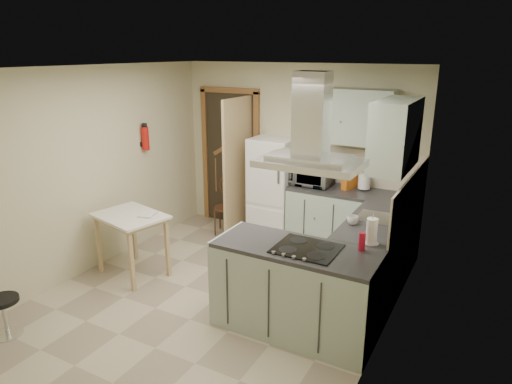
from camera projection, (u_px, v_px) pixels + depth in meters
The scene contains 28 objects.
floor at pixel (218, 296), 5.16m from camera, with size 4.20×4.20×0.00m, color #B1A689.
ceiling at pixel (212, 68), 4.41m from camera, with size 4.20×4.20×0.00m, color silver.
back_wall at pixel (296, 153), 6.54m from camera, with size 3.60×3.60×0.00m, color beige.
left_wall at pixel (93, 170), 5.61m from camera, with size 4.20×4.20×0.00m, color beige.
right_wall at pixel (388, 220), 3.96m from camera, with size 4.20×4.20×0.00m, color beige.
doorway at pixel (230, 159), 7.08m from camera, with size 1.10×0.12×2.10m, color brown.
fridge at pixel (274, 190), 6.53m from camera, with size 0.60×0.60×1.50m, color white.
counter_back at pixel (330, 219), 6.23m from camera, with size 1.08×0.60×0.90m, color #9EB2A0.
counter_right at pixel (379, 250), 5.28m from camera, with size 0.60×1.95×0.90m, color #9EB2A0.
splashback at pixel (361, 168), 6.12m from camera, with size 1.68×0.02×0.50m, color beige.
wall_cabinet_back at pixel (361, 117), 5.78m from camera, with size 0.85×0.35×0.70m, color #9EB2A0.
wall_cabinet_right at pixel (396, 135), 4.57m from camera, with size 0.35×0.90×0.70m, color #9EB2A0.
peninsula at pixel (296, 290), 4.40m from camera, with size 1.55×0.65×0.90m, color #9EB2A0.
hob at pixel (307, 249), 4.22m from camera, with size 0.58×0.50×0.01m, color black.
extractor_hood at pixel (310, 163), 3.98m from camera, with size 0.90×0.55×0.10m, color silver.
sink at pixel (378, 218), 5.00m from camera, with size 0.45×0.40×0.01m, color silver.
fire_extinguisher at pixel (145, 139), 6.26m from camera, with size 0.10×0.10×0.32m, color #B2140F.
drop_leaf_table at pixel (133, 245), 5.56m from camera, with size 0.83×0.62×0.78m, color tan.
bentwood_chair at pixel (226, 208), 6.83m from camera, with size 0.36×0.36×0.80m, color #492318.
stool at pixel (5, 316), 4.41m from camera, with size 0.30×0.30×0.40m, color black.
microwave at pixel (310, 173), 6.20m from camera, with size 0.60×0.40×0.33m, color black.
kettle at pixel (364, 181), 5.98m from camera, with size 0.16×0.16×0.23m, color white.
cereal_box at pixel (350, 176), 6.01m from camera, with size 0.09×0.23×0.34m, color #C35F17.
soap_bottle at pixel (403, 197), 5.37m from camera, with size 0.09×0.09×0.20m, color #A09FAB.
paper_towel at pixel (372, 231), 4.30m from camera, with size 0.10×0.10×0.27m, color white.
cup at pixel (353, 220), 4.81m from camera, with size 0.12×0.12×0.09m, color silver.
red_bottle at pixel (362, 242), 4.17m from camera, with size 0.06×0.06×0.17m, color red.
book at pixel (141, 210), 5.45m from camera, with size 0.17×0.23×0.10m, color #A83938.
Camera 1 is at (2.57, -3.80, 2.67)m, focal length 32.00 mm.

